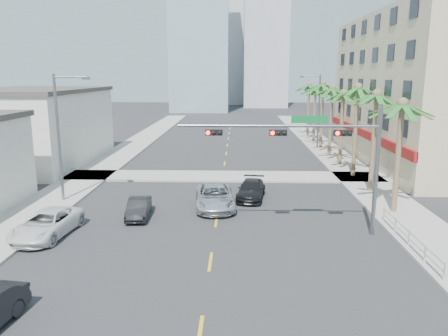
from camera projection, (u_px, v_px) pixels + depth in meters
The scene contains 24 objects.
ground at pixel (204, 304), 17.38m from camera, with size 260.00×260.00×0.00m, color #262628.
sidewalk_right at pixel (365, 183), 36.55m from camera, with size 4.00×120.00×0.15m, color gray.
sidewalk_left at pixel (82, 181), 37.27m from camera, with size 4.00×120.00×0.15m, color gray.
sidewalk_cross at pixel (223, 176), 38.86m from camera, with size 80.00×4.00×0.15m, color gray.
building_right at pixel (441, 89), 44.47m from camera, with size 15.25×28.00×15.00m.
building_left_far at pixel (34, 128), 44.57m from camera, with size 11.00×18.00×7.20m, color beige.
tower_far_left at pixel (200, 11), 105.44m from camera, with size 14.00×14.00×48.00m, color #99B2C6.
tower_far_center at pixel (224, 35), 135.24m from camera, with size 16.00×16.00×42.00m, color #ADADB2.
traffic_signal_mast at pixel (319, 147), 23.92m from camera, with size 11.12×0.54×7.20m.
palm_tree_0 at pixel (402, 105), 27.27m from camera, with size 4.80×4.80×7.80m.
palm_tree_1 at pixel (377, 95), 32.28m from camera, with size 4.80×4.80×8.16m.
palm_tree_2 at pixel (358, 89), 37.29m from camera, with size 4.80×4.80×8.52m.
palm_tree_3 at pixel (343, 94), 42.52m from camera, with size 4.80×4.80×7.80m.
palm_tree_4 at pixel (332, 89), 47.53m from camera, with size 4.80×4.80×8.16m.
palm_tree_5 at pixel (323, 85), 52.54m from camera, with size 4.80×4.80×8.52m.
palm_tree_6 at pixel (315, 89), 57.77m from camera, with size 4.80×4.80×7.80m.
palm_tree_7 at pixel (309, 85), 62.78m from camera, with size 4.80×4.80×8.16m.
streetlight_left at pixel (61, 132), 30.33m from camera, with size 2.55×0.25×9.00m.
streetlight_right at pixel (317, 107), 53.13m from camera, with size 2.55×0.25×9.00m.
guardrail at pixel (409, 236), 22.79m from camera, with size 0.08×8.08×1.00m.
car_parked_far at pixel (47, 224), 24.52m from camera, with size 2.40×5.20×1.44m, color white.
car_lane_left at pixel (139, 208), 27.85m from camera, with size 1.29×3.71×1.22m, color black.
car_lane_center at pixel (215, 197), 29.77m from camera, with size 2.55×5.53×1.54m, color silver.
car_lane_right at pixel (251, 190), 32.06m from camera, with size 1.85×4.56×1.32m, color black.
Camera 1 is at (1.27, -15.83, 8.93)m, focal length 35.00 mm.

